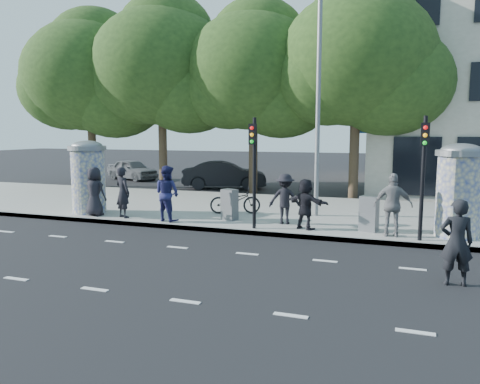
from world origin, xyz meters
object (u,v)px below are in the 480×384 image
at_px(ped_a, 95,192).
at_px(cabinet_left, 230,205).
at_px(ad_column_right, 459,188).
at_px(ped_e, 393,205).
at_px(ad_column_left, 88,175).
at_px(bicycle, 235,200).
at_px(traffic_pole_near, 254,161).
at_px(ped_d, 285,199).
at_px(traffic_pole_far, 423,165).
at_px(cabinet_right, 369,214).
at_px(street_lamp, 318,83).
at_px(car_mid, 225,175).
at_px(man_road, 457,242).
at_px(ped_f, 305,204).
at_px(ped_c, 167,193).
at_px(ped_b, 123,193).
at_px(car_left, 132,170).

distance_m(ped_a, cabinet_left, 4.87).
xyz_separation_m(ad_column_right, ped_e, (-1.74, -0.62, -0.48)).
relative_size(ped_a, cabinet_left, 1.66).
relative_size(ad_column_left, ped_a, 1.53).
bearing_deg(bicycle, traffic_pole_near, -169.07).
relative_size(ad_column_left, ad_column_right, 1.00).
bearing_deg(ped_d, ad_column_right, 172.25).
bearing_deg(traffic_pole_far, cabinet_right, 150.82).
bearing_deg(street_lamp, car_mid, 130.61).
height_order(street_lamp, cabinet_right, street_lamp).
distance_m(man_road, bicycle, 8.85).
xyz_separation_m(traffic_pole_far, ped_e, (-0.74, 0.29, -1.17)).
bearing_deg(car_mid, ped_f, -164.82).
bearing_deg(ped_d, traffic_pole_far, 159.39).
bearing_deg(ad_column_left, ped_c, -7.84).
xyz_separation_m(ped_d, ped_f, (0.79, -0.61, -0.04)).
bearing_deg(ped_e, ad_column_left, -4.74).
xyz_separation_m(street_lamp, ped_c, (-4.50, -2.62, -3.71)).
bearing_deg(bicycle, man_road, -150.46).
xyz_separation_m(traffic_pole_far, ped_b, (-9.65, 0.26, -1.20)).
bearing_deg(cabinet_left, ped_b, -147.11).
height_order(ped_c, car_left, ped_c).
bearing_deg(ped_c, car_left, -37.26).
distance_m(traffic_pole_near, cabinet_left, 2.28).
xyz_separation_m(ad_column_left, car_left, (-5.81, 12.05, -0.87)).
relative_size(ad_column_left, car_left, 0.68).
height_order(ad_column_left, ped_d, ad_column_left).
height_order(ped_f, cabinet_left, ped_f).
bearing_deg(ad_column_right, ped_c, -175.62).
relative_size(ad_column_left, bicycle, 1.44).
xyz_separation_m(street_lamp, car_left, (-13.81, 9.91, -4.13)).
bearing_deg(ped_b, traffic_pole_near, -159.33).
bearing_deg(ped_f, ped_a, 25.71).
bearing_deg(traffic_pole_near, ped_f, 17.33).
bearing_deg(car_left, street_lamp, -104.88).
bearing_deg(ped_a, ped_c, -177.29).
relative_size(traffic_pole_near, ped_d, 2.09).
distance_m(traffic_pole_near, man_road, 6.45).
bearing_deg(ped_b, bicycle, -125.01).
relative_size(traffic_pole_far, ped_c, 1.83).
distance_m(ad_column_right, cabinet_right, 2.57).
xyz_separation_m(street_lamp, ped_f, (0.11, -2.37, -3.87)).
distance_m(ped_c, ped_e, 7.16).
xyz_separation_m(traffic_pole_near, ped_e, (4.06, 0.29, -1.17)).
bearing_deg(ad_column_left, car_left, 115.75).
xyz_separation_m(traffic_pole_far, street_lamp, (-3.40, 2.84, 2.56)).
bearing_deg(ped_a, street_lamp, -157.59).
distance_m(traffic_pole_near, ped_f, 2.05).
bearing_deg(cabinet_right, car_left, 158.42).
bearing_deg(cabinet_right, traffic_pole_near, -151.18).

